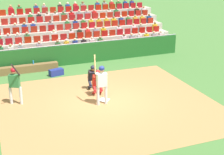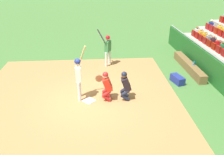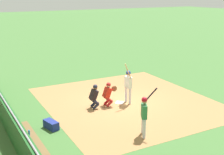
{
  "view_description": "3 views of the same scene",
  "coord_description": "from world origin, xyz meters",
  "px_view_note": "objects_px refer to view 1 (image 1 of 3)",
  "views": [
    {
      "loc": [
        5.02,
        13.41,
        6.3
      ],
      "look_at": [
        -0.41,
        -0.04,
        1.07
      ],
      "focal_mm": 53.39,
      "sensor_mm": 36.0,
      "label": 1
    },
    {
      "loc": [
        -8.47,
        -0.17,
        5.2
      ],
      "look_at": [
        -0.21,
        -0.96,
        1.16
      ],
      "focal_mm": 37.23,
      "sensor_mm": 36.0,
      "label": 2
    },
    {
      "loc": [
        13.31,
        -7.96,
        5.9
      ],
      "look_at": [
        -0.47,
        -0.21,
        1.35
      ],
      "focal_mm": 48.33,
      "sensor_mm": 36.0,
      "label": 3
    }
  ],
  "objects_px": {
    "home_plate_marker": "(104,100)",
    "home_plate_umpire": "(93,76)",
    "catcher_crouching": "(97,81)",
    "dugout_bench": "(27,69)",
    "on_deck_batter": "(15,82)",
    "water_bottle_on_bench": "(33,62)",
    "batter_at_plate": "(102,81)",
    "equipment_duffel_bag": "(56,72)"
  },
  "relations": [
    {
      "from": "home_plate_marker",
      "to": "batter_at_plate",
      "type": "xyz_separation_m",
      "value": [
        0.26,
        0.38,
        1.14
      ]
    },
    {
      "from": "home_plate_marker",
      "to": "catcher_crouching",
      "type": "distance_m",
      "value": 1.03
    },
    {
      "from": "water_bottle_on_bench",
      "to": "batter_at_plate",
      "type": "bearing_deg",
      "value": 109.34
    },
    {
      "from": "dugout_bench",
      "to": "equipment_duffel_bag",
      "type": "xyz_separation_m",
      "value": [
        -1.46,
        1.16,
        -0.04
      ]
    },
    {
      "from": "water_bottle_on_bench",
      "to": "on_deck_batter",
      "type": "height_order",
      "value": "on_deck_batter"
    },
    {
      "from": "equipment_duffel_bag",
      "to": "on_deck_batter",
      "type": "xyz_separation_m",
      "value": [
        2.58,
        3.2,
        0.89
      ]
    },
    {
      "from": "water_bottle_on_bench",
      "to": "equipment_duffel_bag",
      "type": "height_order",
      "value": "water_bottle_on_bench"
    },
    {
      "from": "home_plate_marker",
      "to": "water_bottle_on_bench",
      "type": "xyz_separation_m",
      "value": [
        2.33,
        -5.53,
        0.53
      ]
    },
    {
      "from": "home_plate_marker",
      "to": "on_deck_batter",
      "type": "distance_m",
      "value": 4.15
    },
    {
      "from": "catcher_crouching",
      "to": "dugout_bench",
      "type": "bearing_deg",
      "value": -60.48
    },
    {
      "from": "water_bottle_on_bench",
      "to": "catcher_crouching",
      "type": "bearing_deg",
      "value": 115.34
    },
    {
      "from": "equipment_duffel_bag",
      "to": "dugout_bench",
      "type": "bearing_deg",
      "value": -52.12
    },
    {
      "from": "home_plate_marker",
      "to": "equipment_duffel_bag",
      "type": "bearing_deg",
      "value": -73.5
    },
    {
      "from": "home_plate_marker",
      "to": "batter_at_plate",
      "type": "distance_m",
      "value": 1.22
    },
    {
      "from": "batter_at_plate",
      "to": "catcher_crouching",
      "type": "height_order",
      "value": "batter_at_plate"
    },
    {
      "from": "equipment_duffel_bag",
      "to": "on_deck_batter",
      "type": "distance_m",
      "value": 4.2
    },
    {
      "from": "on_deck_batter",
      "to": "home_plate_marker",
      "type": "bearing_deg",
      "value": 163.93
    },
    {
      "from": "batter_at_plate",
      "to": "catcher_crouching",
      "type": "relative_size",
      "value": 1.76
    },
    {
      "from": "catcher_crouching",
      "to": "home_plate_umpire",
      "type": "height_order",
      "value": "catcher_crouching"
    },
    {
      "from": "batter_at_plate",
      "to": "water_bottle_on_bench",
      "type": "relative_size",
      "value": 10.82
    },
    {
      "from": "batter_at_plate",
      "to": "home_plate_umpire",
      "type": "distance_m",
      "value": 1.99
    },
    {
      "from": "batter_at_plate",
      "to": "on_deck_batter",
      "type": "distance_m",
      "value": 3.89
    },
    {
      "from": "home_plate_marker",
      "to": "home_plate_umpire",
      "type": "height_order",
      "value": "home_plate_umpire"
    },
    {
      "from": "dugout_bench",
      "to": "water_bottle_on_bench",
      "type": "relative_size",
      "value": 17.09
    },
    {
      "from": "home_plate_umpire",
      "to": "on_deck_batter",
      "type": "xyz_separation_m",
      "value": [
        3.83,
        0.43,
        0.37
      ]
    },
    {
      "from": "home_plate_umpire",
      "to": "equipment_duffel_bag",
      "type": "distance_m",
      "value": 3.08
    },
    {
      "from": "home_plate_marker",
      "to": "home_plate_umpire",
      "type": "relative_size",
      "value": 0.34
    },
    {
      "from": "water_bottle_on_bench",
      "to": "on_deck_batter",
      "type": "bearing_deg",
      "value": 71.01
    },
    {
      "from": "catcher_crouching",
      "to": "equipment_duffel_bag",
      "type": "xyz_separation_m",
      "value": [
        1.21,
        -3.56,
        -0.54
      ]
    },
    {
      "from": "batter_at_plate",
      "to": "home_plate_umpire",
      "type": "bearing_deg",
      "value": -96.89
    },
    {
      "from": "home_plate_marker",
      "to": "water_bottle_on_bench",
      "type": "distance_m",
      "value": 6.02
    },
    {
      "from": "batter_at_plate",
      "to": "on_deck_batter",
      "type": "relative_size",
      "value": 1.1
    },
    {
      "from": "catcher_crouching",
      "to": "dugout_bench",
      "type": "xyz_separation_m",
      "value": [
        2.67,
        -4.71,
        -0.5
      ]
    },
    {
      "from": "dugout_bench",
      "to": "on_deck_batter",
      "type": "relative_size",
      "value": 1.74
    },
    {
      "from": "water_bottle_on_bench",
      "to": "on_deck_batter",
      "type": "xyz_separation_m",
      "value": [
        1.52,
        4.42,
        0.53
      ]
    },
    {
      "from": "home_plate_umpire",
      "to": "equipment_duffel_bag",
      "type": "xyz_separation_m",
      "value": [
        1.25,
        -2.76,
        -0.52
      ]
    },
    {
      "from": "batter_at_plate",
      "to": "on_deck_batter",
      "type": "xyz_separation_m",
      "value": [
        3.6,
        -1.49,
        -0.08
      ]
    },
    {
      "from": "catcher_crouching",
      "to": "home_plate_umpire",
      "type": "bearing_deg",
      "value": -93.02
    },
    {
      "from": "home_plate_marker",
      "to": "on_deck_batter",
      "type": "bearing_deg",
      "value": -16.07
    },
    {
      "from": "on_deck_batter",
      "to": "home_plate_umpire",
      "type": "bearing_deg",
      "value": -173.55
    },
    {
      "from": "catcher_crouching",
      "to": "on_deck_batter",
      "type": "bearing_deg",
      "value": -5.44
    },
    {
      "from": "dugout_bench",
      "to": "batter_at_plate",
      "type": "bearing_deg",
      "value": 113.0
    }
  ]
}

